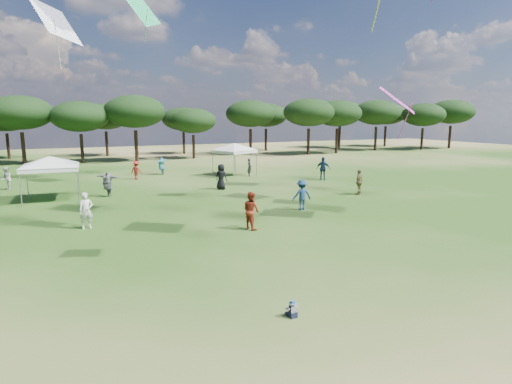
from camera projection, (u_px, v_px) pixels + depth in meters
ground at (335, 370)px, 8.85m from camera, size 140.00×140.00×0.00m
tree_line at (123, 114)px, 51.29m from camera, size 108.78×17.63×7.77m
tent_left at (50, 158)px, 26.36m from camera, size 6.58×6.58×3.05m
tent_right at (234, 145)px, 37.32m from camera, size 5.45×5.45×3.15m
toddler at (293, 310)px, 11.16m from camera, size 0.31×0.34×0.46m
festival_crowd at (148, 183)px, 28.09m from camera, size 28.33×21.83×1.89m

